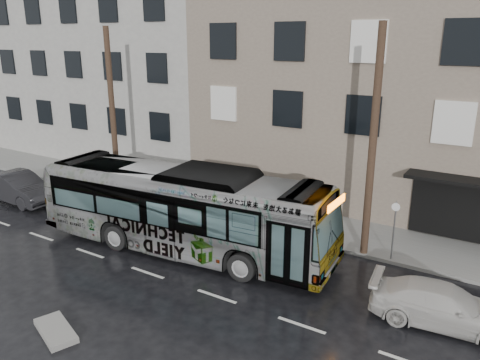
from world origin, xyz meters
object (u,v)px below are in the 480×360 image
(dark_sedan, at_px, (18,188))
(sign_post, at_px, (394,231))
(bus, at_px, (183,209))
(white_sedan, at_px, (443,305))
(utility_pole_front, at_px, (373,145))
(utility_pole_rear, at_px, (113,114))

(dark_sedan, bearing_deg, sign_post, -78.90)
(bus, height_order, white_sedan, bus)
(utility_pole_front, xyz_separation_m, white_sedan, (3.56, -3.40, -4.01))
(sign_post, xyz_separation_m, dark_sedan, (-19.07, -3.43, -0.54))
(utility_pole_rear, relative_size, white_sedan, 2.05)
(white_sedan, xyz_separation_m, dark_sedan, (-21.53, -0.04, 0.17))
(sign_post, xyz_separation_m, white_sedan, (2.46, -3.40, -0.71))
(utility_pole_front, height_order, dark_sedan, utility_pole_front)
(utility_pole_front, bearing_deg, utility_pole_rear, 180.00)
(white_sedan, bearing_deg, sign_post, 28.95)
(utility_pole_rear, distance_m, dark_sedan, 6.50)
(utility_pole_rear, xyz_separation_m, white_sedan, (17.56, -3.40, -4.01))
(white_sedan, bearing_deg, dark_sedan, 83.18)
(white_sedan, bearing_deg, bus, 83.07)
(white_sedan, height_order, dark_sedan, dark_sedan)
(bus, relative_size, white_sedan, 2.93)
(utility_pole_front, height_order, utility_pole_rear, same)
(sign_post, bearing_deg, white_sedan, -54.13)
(bus, bearing_deg, dark_sedan, 85.04)
(dark_sedan, bearing_deg, utility_pole_rear, -48.24)
(utility_pole_front, distance_m, bus, 7.99)
(utility_pole_front, xyz_separation_m, dark_sedan, (-17.97, -3.43, -3.84))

